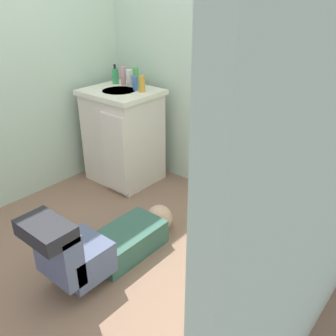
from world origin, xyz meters
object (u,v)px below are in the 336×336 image
Objects in this scene: faucet at (132,81)px; bottle_green at (136,77)px; soap_dispenser at (115,76)px; bottle_blue at (135,83)px; toiletry_bag at (325,130)px; person_plumber at (104,243)px; bottle_amber at (142,84)px; vanity_cabinet at (123,135)px; tissue_box at (301,125)px; bottle_pink at (123,76)px; paper_towel_roll at (225,228)px; toilet at (292,192)px; toilet_paper_roll at (256,318)px; bottle_white at (129,78)px.

bottle_green is at bearing -1.70° from faucet.
bottle_blue is (0.29, -0.05, -0.01)m from soap_dispenser.
person_plumber is at bearing -127.92° from toiletry_bag.
faucet is 0.09× the size of person_plumber.
bottle_amber is (0.13, -0.07, -0.02)m from bottle_green.
tissue_box is at bearing 7.09° from vanity_cabinet.
tissue_box is at bearing 57.29° from person_plumber.
toiletry_bag is at bearing 6.44° from vanity_cabinet.
bottle_blue is (0.10, -0.07, 0.01)m from faucet.
faucet is at bearing 91.31° from vanity_cabinet.
person_plumber is 4.84× the size of tissue_box.
faucet is 1.47m from tissue_box.
soap_dispenser reaches higher than bottle_pink.
bottle_pink reaches higher than bottle_blue.
bottle_blue is 0.87× the size of bottle_amber.
person_plumber is (0.76, -0.91, -0.24)m from vanity_cabinet.
tissue_box reaches higher than paper_towel_roll.
bottle_blue is (0.19, -0.05, -0.02)m from bottle_pink.
bottle_pink is (-1.60, 0.04, 0.53)m from toilet.
soap_dispenser is 0.97× the size of bottle_green.
soap_dispenser reaches higher than tissue_box.
bottle_green is (-1.57, -0.04, 0.10)m from toiletry_bag.
toilet_paper_roll is at bearing -24.17° from soap_dispenser.
vanity_cabinet is 5.14× the size of bottle_pink.
toilet_paper_roll is at bearing -25.36° from bottle_pink.
person_plumber is 1.38m from bottle_blue.
faucet reaches higher than paper_towel_roll.
bottle_amber is at bearing -22.38° from faucet.
tissue_box is at bearing 58.12° from paper_towel_roll.
bottle_white is (-1.50, -0.04, 0.09)m from tissue_box.
person_plumber is (0.76, -1.06, -0.69)m from faucet.
faucet is 0.72× the size of bottle_white.
toiletry_bag is at bearing 1.35° from bottle_green.
person_plumber is 6.21× the size of bottle_green.
bottle_pink is 0.06m from bottle_white.
paper_towel_roll is (1.11, -0.31, -0.76)m from bottle_blue.
bottle_pink is at bearing 178.70° from toilet.
toilet is 0.46m from toiletry_bag.
soap_dispenser is at bearing 171.64° from bottle_amber.
bottle_white is at bearing 16.25° from bottle_pink.
bottle_green is (0.05, -0.00, 0.04)m from faucet.
bottle_white reaches higher than bottle_blue.
bottle_pink is (0.10, 0.00, 0.01)m from soap_dispenser.
vanity_cabinet reaches higher than person_plumber.
bottle_green is (0.24, 0.02, 0.02)m from soap_dispenser.
bottle_pink is 0.14m from bottle_green.
bottle_amber is 1.91m from toilet_paper_roll.
bottle_white is at bearing 105.28° from vanity_cabinet.
toilet is at bearing -63.57° from tissue_box.
bottle_pink is (-0.09, -0.02, 0.03)m from faucet.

